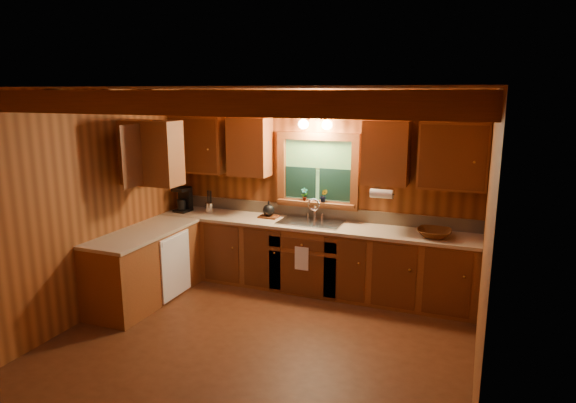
# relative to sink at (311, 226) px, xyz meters

# --- Properties ---
(room) EXTENTS (4.20, 4.20, 4.20)m
(room) POSITION_rel_sink_xyz_m (0.00, -1.60, 0.44)
(room) COLOR #4F2713
(room) RESTS_ON ground
(ceiling_beams) EXTENTS (4.20, 2.54, 0.18)m
(ceiling_beams) POSITION_rel_sink_xyz_m (0.00, -1.60, 1.63)
(ceiling_beams) COLOR brown
(ceiling_beams) RESTS_ON room
(base_cabinets) EXTENTS (4.20, 2.22, 0.86)m
(base_cabinets) POSITION_rel_sink_xyz_m (-0.49, -0.32, -0.43)
(base_cabinets) COLOR brown
(base_cabinets) RESTS_ON ground
(countertop) EXTENTS (4.20, 2.24, 0.04)m
(countertop) POSITION_rel_sink_xyz_m (-0.48, -0.31, 0.02)
(countertop) COLOR tan
(countertop) RESTS_ON base_cabinets
(backsplash) EXTENTS (4.20, 0.02, 0.16)m
(backsplash) POSITION_rel_sink_xyz_m (0.00, 0.28, 0.12)
(backsplash) COLOR tan
(backsplash) RESTS_ON room
(dishwasher_panel) EXTENTS (0.02, 0.60, 0.80)m
(dishwasher_panel) POSITION_rel_sink_xyz_m (-1.47, -0.92, -0.43)
(dishwasher_panel) COLOR white
(dishwasher_panel) RESTS_ON base_cabinets
(upper_cabinets) EXTENTS (4.19, 1.77, 0.78)m
(upper_cabinets) POSITION_rel_sink_xyz_m (-0.56, -0.18, 0.98)
(upper_cabinets) COLOR brown
(upper_cabinets) RESTS_ON room
(window) EXTENTS (1.12, 0.08, 1.00)m
(window) POSITION_rel_sink_xyz_m (0.00, 0.26, 0.67)
(window) COLOR brown
(window) RESTS_ON room
(window_sill) EXTENTS (1.06, 0.14, 0.04)m
(window_sill) POSITION_rel_sink_xyz_m (0.00, 0.22, 0.26)
(window_sill) COLOR brown
(window_sill) RESTS_ON room
(wall_sconce) EXTENTS (0.45, 0.21, 0.17)m
(wall_sconce) POSITION_rel_sink_xyz_m (0.00, 0.14, 1.31)
(wall_sconce) COLOR black
(wall_sconce) RESTS_ON room
(paper_towel_roll) EXTENTS (0.27, 0.11, 0.11)m
(paper_towel_roll) POSITION_rel_sink_xyz_m (0.92, -0.07, 0.51)
(paper_towel_roll) COLOR white
(paper_towel_roll) RESTS_ON upper_cabinets
(dish_towel) EXTENTS (0.18, 0.01, 0.30)m
(dish_towel) POSITION_rel_sink_xyz_m (0.00, -0.34, -0.34)
(dish_towel) COLOR white
(dish_towel) RESTS_ON base_cabinets
(sink) EXTENTS (0.82, 0.48, 0.43)m
(sink) POSITION_rel_sink_xyz_m (0.00, 0.00, 0.00)
(sink) COLOR silver
(sink) RESTS_ON countertop
(coffee_maker) EXTENTS (0.19, 0.25, 0.35)m
(coffee_maker) POSITION_rel_sink_xyz_m (-1.90, -0.04, 0.21)
(coffee_maker) COLOR black
(coffee_maker) RESTS_ON countertop
(utensil_crock) EXTENTS (0.11, 0.11, 0.32)m
(utensil_crock) POSITION_rel_sink_xyz_m (-1.52, 0.02, 0.12)
(utensil_crock) COLOR silver
(utensil_crock) RESTS_ON countertop
(cutting_board) EXTENTS (0.26, 0.19, 0.02)m
(cutting_board) POSITION_rel_sink_xyz_m (-0.62, 0.06, 0.06)
(cutting_board) COLOR #542812
(cutting_board) RESTS_ON countertop
(teakettle) EXTENTS (0.16, 0.16, 0.20)m
(teakettle) POSITION_rel_sink_xyz_m (-0.62, 0.06, 0.15)
(teakettle) COLOR black
(teakettle) RESTS_ON cutting_board
(wicker_basket) EXTENTS (0.40, 0.40, 0.10)m
(wicker_basket) POSITION_rel_sink_xyz_m (1.56, -0.09, 0.09)
(wicker_basket) COLOR #48230C
(wicker_basket) RESTS_ON countertop
(potted_plant_left) EXTENTS (0.11, 0.09, 0.18)m
(potted_plant_left) POSITION_rel_sink_xyz_m (-0.16, 0.21, 0.37)
(potted_plant_left) COLOR #542812
(potted_plant_left) RESTS_ON window_sill
(potted_plant_right) EXTENTS (0.11, 0.10, 0.18)m
(potted_plant_right) POSITION_rel_sink_xyz_m (0.11, 0.20, 0.37)
(potted_plant_right) COLOR #542812
(potted_plant_right) RESTS_ON window_sill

